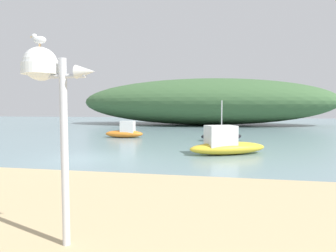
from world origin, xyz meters
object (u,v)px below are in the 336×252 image
motorboat_inner_mooring (226,144)px  sailboat_west_reach (221,136)px  motorboat_east_reach (125,132)px  mast_structure (47,80)px  seagull_on_radar (39,39)px

motorboat_inner_mooring → sailboat_west_reach: bearing=92.2°
sailboat_west_reach → motorboat_east_reach: bearing=174.2°
mast_structure → motorboat_east_reach: 19.08m
mast_structure → seagull_on_radar: size_ratio=11.15×
mast_structure → sailboat_west_reach: (2.65, 17.44, -2.54)m
mast_structure → sailboat_west_reach: size_ratio=0.97×
mast_structure → seagull_on_radar: (-0.12, -0.00, 0.64)m
seagull_on_radar → motorboat_inner_mooring: (3.02, 11.04, -2.97)m
mast_structure → motorboat_inner_mooring: bearing=75.3°
mast_structure → motorboat_east_reach: mast_structure is taller
seagull_on_radar → motorboat_east_reach: seagull_on_radar is taller
motorboat_east_reach → motorboat_inner_mooring: bearing=-41.9°
seagull_on_radar → motorboat_inner_mooring: 11.83m
sailboat_west_reach → motorboat_inner_mooring: 6.41m
motorboat_east_reach → motorboat_inner_mooring: motorboat_inner_mooring is taller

